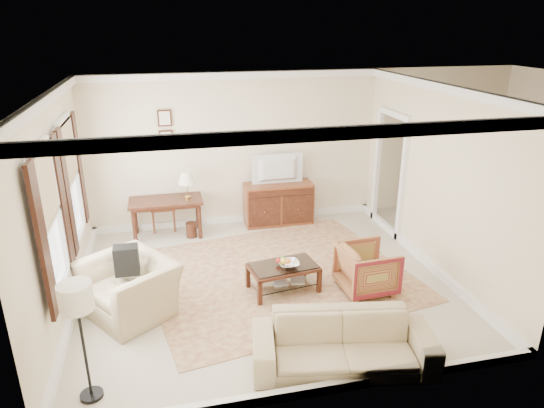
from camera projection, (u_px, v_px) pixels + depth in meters
name	position (u px, v px, depth m)	size (l,w,h in m)	color
room_shell	(263.00, 122.00, 6.54)	(5.51, 5.01, 2.91)	beige
annex_bedroom	(480.00, 210.00, 9.29)	(3.00, 2.70, 2.90)	beige
window_front	(50.00, 221.00, 5.66)	(0.12, 1.56, 1.80)	#CCB284
window_rear	(71.00, 180.00, 7.12)	(0.12, 1.56, 1.80)	#CCB284
doorway	(389.00, 175.00, 8.98)	(0.10, 1.12, 2.25)	white
rug	(278.00, 275.00, 7.62)	(3.88, 3.33, 0.01)	maroon
writing_desk	(166.00, 205.00, 8.81)	(1.31, 0.65, 0.72)	#4E2416
desk_chair	(163.00, 203.00, 9.14)	(0.45, 0.45, 1.05)	brown
desk_lamp	(187.00, 185.00, 8.76)	(0.32, 0.32, 0.50)	silver
framed_prints	(165.00, 128.00, 8.72)	(0.25, 0.04, 0.68)	#4E2416
sideboard	(278.00, 203.00, 9.46)	(1.32, 0.51, 0.81)	brown
tv	(279.00, 160.00, 9.13)	(0.94, 0.54, 0.12)	black
coffee_table	(283.00, 271.00, 7.09)	(1.06, 0.71, 0.42)	#4E2416
fruit_bowl	(289.00, 263.00, 6.99)	(0.42, 0.42, 0.10)	silver
book_a	(273.00, 282.00, 7.10)	(0.28, 0.04, 0.38)	brown
book_b	(290.00, 279.00, 7.17)	(0.28, 0.03, 0.38)	brown
striped_armchair	(367.00, 267.00, 7.06)	(0.76, 0.71, 0.78)	maroon
club_armchair	(129.00, 279.00, 6.48)	(1.17, 0.76, 1.02)	tan
backpack	(126.00, 258.00, 6.49)	(0.32, 0.22, 0.40)	black
sofa	(344.00, 336.00, 5.49)	(2.06, 0.60, 0.81)	tan
floor_lamp	(77.00, 306.00, 4.76)	(0.34, 0.34, 1.36)	black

